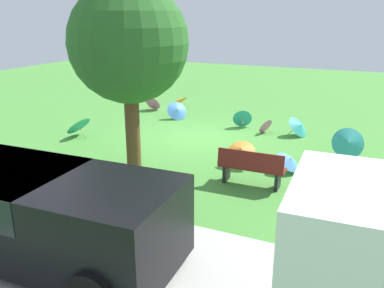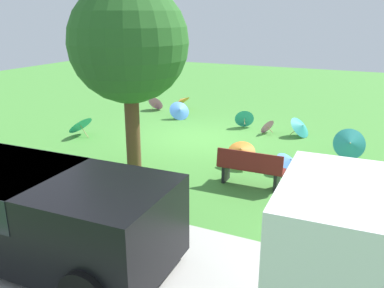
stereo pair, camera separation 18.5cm
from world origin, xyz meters
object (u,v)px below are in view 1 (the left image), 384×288
Objects in this scene: parasol_orange_2 at (241,150)px; parasol_teal_2 at (299,126)px; parasol_pink_2 at (153,103)px; parasol_blue_1 at (289,160)px; parasol_pink_0 at (264,125)px; shade_tree at (129,44)px; parasol_teal_1 at (78,124)px; parasol_blue_2 at (177,110)px; parasol_teal_0 at (242,118)px; van_dark at (35,207)px; parasol_teal_3 at (348,143)px; park_bench at (251,168)px; parasol_orange_1 at (178,100)px.

parasol_teal_2 is at bearing -103.37° from parasol_orange_2.
parasol_orange_2 is 7.50m from parasol_pink_2.
parasol_pink_0 is (1.56, -3.35, -0.06)m from parasol_blue_1.
shade_tree is at bearing 115.55° from parasol_pink_2.
parasol_teal_1 is 0.99× the size of parasol_teal_2.
parasol_blue_2 is at bearing -45.68° from parasol_orange_2.
parasol_blue_1 is at bearing 96.39° from parasol_teal_2.
parasol_pink_2 reaches higher than parasol_pink_0.
parasol_orange_2 reaches higher than parasol_teal_0.
parasol_teal_1 is at bearing -4.51° from parasol_orange_2.
parasol_pink_0 is at bearing -99.59° from van_dark.
parasol_teal_3 is at bearing -147.08° from shade_tree.
parasol_pink_0 is at bearing -78.91° from park_bench.
parasol_teal_1 is at bearing -27.08° from shade_tree.
van_dark reaches higher than parasol_pink_2.
van_dark reaches higher than parasol_orange_1.
parasol_orange_1 is 3.76m from parasol_teal_0.
parasol_teal_2 is (-2.12, 0.32, 0.01)m from parasol_teal_0.
parasol_teal_1 is (4.08, -5.90, -0.48)m from van_dark.
parasol_teal_1 reaches higher than parasol_blue_2.
parasol_blue_2 is at bearing -75.85° from shade_tree.
parasol_orange_1 is 1.25× the size of parasol_pink_0.
parasol_teal_0 is at bearing -104.52° from shade_tree.
parasol_teal_3 is at bearing -168.96° from parasol_teal_1.
shade_tree is 5.59× the size of parasol_orange_2.
parasol_teal_0 is 1.05m from parasol_pink_0.
van_dark is 9.46m from parasol_teal_0.
parasol_teal_3 is at bearing 153.41° from parasol_pink_0.
parasol_teal_3 is 1.51× the size of parasol_pink_0.
park_bench is at bearing 61.66° from parasol_blue_1.
parasol_teal_0 is 0.79× the size of parasol_blue_2.
van_dark is 0.98× the size of shade_tree.
shade_tree is 6.07m from parasol_pink_0.
parasol_pink_2 is (-0.32, -4.54, -0.10)m from parasol_teal_1.
van_dark reaches higher than parasol_teal_1.
park_bench is at bearing 135.56° from parasol_pink_2.
park_bench is at bearing 86.67° from parasol_teal_2.
park_bench is at bearing 128.43° from parasol_orange_1.
parasol_teal_2 is (-0.87, -3.67, -0.14)m from parasol_orange_2.
parasol_teal_1 is 0.96× the size of parasol_blue_2.
shade_tree is 6.12m from parasol_teal_0.
parasol_pink_2 is 1.93m from parasol_blue_2.
park_bench reaches higher than parasol_pink_0.
park_bench is 1.88× the size of parasol_orange_2.
parasol_blue_1 is (-0.66, -1.23, -0.13)m from park_bench.
parasol_teal_1 is at bearing 86.01° from parasol_pink_2.
parasol_orange_1 is (2.06, -6.80, -2.88)m from shade_tree.
shade_tree is at bearing 152.92° from parasol_teal_1.
parasol_orange_2 is 3.31m from parasol_teal_3.
parasol_teal_0 is 4.45m from parasol_pink_2.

